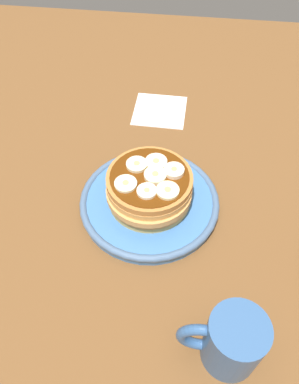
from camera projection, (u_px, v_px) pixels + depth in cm
name	position (u px, v px, depth cm)	size (l,w,h in cm)	color
ground_plane	(150.00, 211.00, 65.72)	(140.00, 140.00, 3.00)	brown
plate	(150.00, 202.00, 63.68)	(23.58, 23.58, 2.13)	#3F72B2
pancake_stack	(149.00, 189.00, 60.77)	(14.41, 14.37, 5.91)	tan
banana_slice_0	(155.00, 177.00, 58.19)	(3.55, 3.55, 0.91)	#F7E2B5
banana_slice_1	(156.00, 163.00, 60.12)	(3.59, 3.59, 0.94)	#F3E5B9
banana_slice_2	(126.00, 184.00, 57.40)	(3.51, 3.51, 0.69)	#EEE6BF
banana_slice_3	(146.00, 191.00, 56.47)	(3.09, 3.09, 0.71)	#FAE9C6
banana_slice_4	(137.00, 165.00, 59.93)	(3.43, 3.43, 0.77)	beige
banana_slice_5	(174.00, 171.00, 58.93)	(3.25, 3.25, 0.99)	#FAE5C6
banana_slice_6	(168.00, 191.00, 56.55)	(3.58, 3.58, 0.69)	#F5EAB2
coffee_mug	(231.00, 341.00, 45.46)	(10.71, 7.27, 9.30)	#33598C
napkin	(160.00, 110.00, 80.85)	(11.00, 11.00, 0.30)	white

